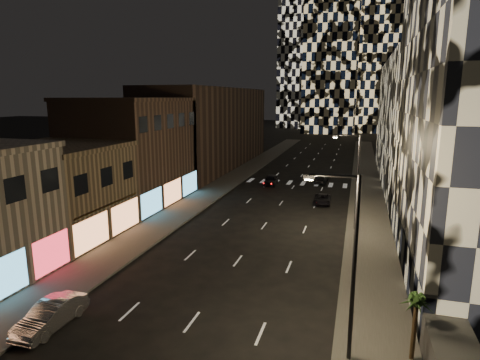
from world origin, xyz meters
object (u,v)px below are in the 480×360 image
Objects in this scene: streetlight_near at (349,256)px; car_dark_oncoming at (321,179)px; car_dark_rightlane at (322,199)px; streetlight_far at (355,175)px; car_silver_parked at (51,315)px; palm_tree at (416,306)px; car_dark_midlane at (271,180)px.

streetlight_near is 2.07× the size of car_dark_oncoming.
streetlight_far is at bearing -70.58° from car_dark_rightlane.
streetlight_near is at bearing -90.00° from streetlight_far.
palm_tree reaches higher than car_silver_parked.
car_silver_parked is (-15.55, -21.70, -4.61)m from streetlight_far.
streetlight_near is 29.61m from car_dark_rightlane.
palm_tree is at bearing 14.65° from streetlight_near.
streetlight_near is 4.06m from palm_tree.
car_silver_parked is at bearing -172.33° from palm_tree.
streetlight_far is at bearing 90.00° from streetlight_near.
streetlight_far reaches higher than car_dark_midlane.
car_dark_midlane is (-11.69, 17.60, -4.63)m from streetlight_far.
palm_tree reaches higher than car_dark_oncoming.
streetlight_near is at bearing -85.33° from car_dark_rightlane.
car_dark_oncoming is (-4.85, 40.76, -4.72)m from streetlight_near.
streetlight_far is 21.84m from car_dark_oncoming.
streetlight_near and streetlight_far have the same top height.
palm_tree is at bearing 8.16° from car_silver_parked.
palm_tree is (6.75, -28.17, 2.36)m from car_dark_rightlane.
streetlight_near is 2.11× the size of car_dark_midlane.
car_dark_oncoming is 1.29× the size of palm_tree.
streetlight_far is 2.22× the size of car_dark_rightlane.
streetlight_near is 16.31m from car_silver_parked.
car_dark_oncoming is at bearing 93.66° from car_dark_rightlane.
car_dark_oncoming reaches higher than car_dark_rightlane.
streetlight_far is at bearing 54.85° from car_silver_parked.
car_silver_parked is 1.34× the size of palm_tree.
palm_tree is (3.15, -19.18, -2.43)m from streetlight_far.
palm_tree is (3.15, 0.82, -2.43)m from streetlight_near.
car_dark_oncoming is at bearing 101.33° from palm_tree.
car_dark_midlane is at bearing 27.57° from car_dark_oncoming.
car_dark_oncoming is at bearing 103.16° from streetlight_far.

